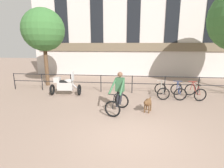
# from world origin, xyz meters

# --- Properties ---
(ground_plane) EXTENTS (60.00, 60.00, 0.00)m
(ground_plane) POSITION_xyz_m (0.00, 0.00, 0.00)
(ground_plane) COLOR gray
(canal_railing) EXTENTS (15.05, 0.05, 1.05)m
(canal_railing) POSITION_xyz_m (-0.00, 5.20, 0.71)
(canal_railing) COLOR black
(canal_railing) RESTS_ON ground_plane
(building_facade) EXTENTS (18.00, 0.72, 10.96)m
(building_facade) POSITION_xyz_m (0.00, 10.99, 5.46)
(building_facade) COLOR beige
(building_facade) RESTS_ON ground_plane
(cyclist_with_bike) EXTENTS (0.97, 1.31, 1.70)m
(cyclist_with_bike) POSITION_xyz_m (-0.57, 2.20, 0.76)
(cyclist_with_bike) COLOR black
(cyclist_with_bike) RESTS_ON ground_plane
(dog) EXTENTS (0.43, 0.83, 0.60)m
(dog) POSITION_xyz_m (0.67, 2.22, 0.42)
(dog) COLOR brown
(dog) RESTS_ON ground_plane
(parked_motorcycle) EXTENTS (1.72, 0.75, 1.35)m
(parked_motorcycle) POSITION_xyz_m (-3.76, 4.30, 0.56)
(parked_motorcycle) COLOR black
(parked_motorcycle) RESTS_ON ground_plane
(parked_bicycle_near_lamp) EXTENTS (0.66, 1.11, 0.86)m
(parked_bicycle_near_lamp) POSITION_xyz_m (1.62, 4.54, 0.36)
(parked_bicycle_near_lamp) COLOR black
(parked_bicycle_near_lamp) RESTS_ON ground_plane
(parked_bicycle_mid_left) EXTENTS (0.72, 1.14, 0.86)m
(parked_bicycle_mid_left) POSITION_xyz_m (2.49, 4.54, 0.36)
(parked_bicycle_mid_left) COLOR black
(parked_bicycle_mid_left) RESTS_ON ground_plane
(parked_bicycle_mid_right) EXTENTS (0.83, 1.20, 0.86)m
(parked_bicycle_mid_right) POSITION_xyz_m (3.36, 4.54, 0.36)
(parked_bicycle_mid_right) COLOR black
(parked_bicycle_mid_right) RESTS_ON ground_plane
(tree_canalside_left) EXTENTS (2.79, 2.79, 5.17)m
(tree_canalside_left) POSITION_xyz_m (-5.94, 6.55, 3.75)
(tree_canalside_left) COLOR brown
(tree_canalside_left) RESTS_ON ground_plane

